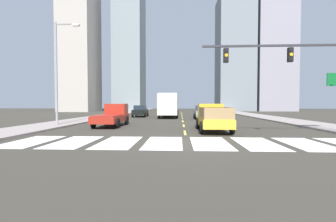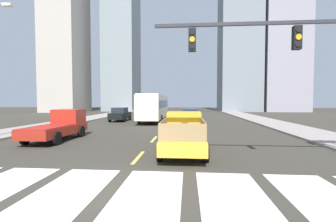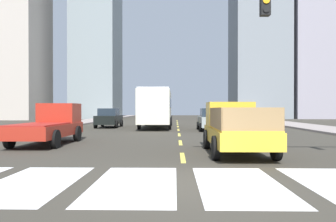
# 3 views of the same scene
# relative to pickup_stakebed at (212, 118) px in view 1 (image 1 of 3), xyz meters

# --- Properties ---
(ground_plane) EXTENTS (160.00, 160.00, 0.00)m
(ground_plane) POSITION_rel_pickup_stakebed_xyz_m (-2.04, -5.41, -0.94)
(ground_plane) COLOR #36322A
(sidewalk_right) EXTENTS (3.84, 110.00, 0.15)m
(sidewalk_right) POSITION_rel_pickup_stakebed_xyz_m (9.65, 12.59, -0.86)
(sidewalk_right) COLOR gray
(sidewalk_right) RESTS_ON ground
(sidewalk_left) EXTENTS (3.84, 110.00, 0.15)m
(sidewalk_left) POSITION_rel_pickup_stakebed_xyz_m (-13.74, 12.59, -0.86)
(sidewalk_left) COLOR gray
(sidewalk_left) RESTS_ON ground
(crosswalk_stripe_0) EXTENTS (1.85, 3.89, 0.01)m
(crosswalk_stripe_0) POSITION_rel_pickup_stakebed_xyz_m (-10.16, -5.41, -0.93)
(crosswalk_stripe_0) COLOR silver
(crosswalk_stripe_0) RESTS_ON ground
(crosswalk_stripe_1) EXTENTS (1.85, 3.89, 0.01)m
(crosswalk_stripe_1) POSITION_rel_pickup_stakebed_xyz_m (-7.84, -5.41, -0.93)
(crosswalk_stripe_1) COLOR silver
(crosswalk_stripe_1) RESTS_ON ground
(crosswalk_stripe_2) EXTENTS (1.85, 3.89, 0.01)m
(crosswalk_stripe_2) POSITION_rel_pickup_stakebed_xyz_m (-5.52, -5.41, -0.93)
(crosswalk_stripe_2) COLOR silver
(crosswalk_stripe_2) RESTS_ON ground
(crosswalk_stripe_3) EXTENTS (1.85, 3.89, 0.01)m
(crosswalk_stripe_3) POSITION_rel_pickup_stakebed_xyz_m (-3.20, -5.41, -0.93)
(crosswalk_stripe_3) COLOR silver
(crosswalk_stripe_3) RESTS_ON ground
(crosswalk_stripe_4) EXTENTS (1.85, 3.89, 0.01)m
(crosswalk_stripe_4) POSITION_rel_pickup_stakebed_xyz_m (-0.88, -5.41, -0.93)
(crosswalk_stripe_4) COLOR silver
(crosswalk_stripe_4) RESTS_ON ground
(crosswalk_stripe_5) EXTENTS (1.85, 3.89, 0.01)m
(crosswalk_stripe_5) POSITION_rel_pickup_stakebed_xyz_m (1.44, -5.41, -0.93)
(crosswalk_stripe_5) COLOR silver
(crosswalk_stripe_5) RESTS_ON ground
(crosswalk_stripe_6) EXTENTS (1.85, 3.89, 0.01)m
(crosswalk_stripe_6) POSITION_rel_pickup_stakebed_xyz_m (3.76, -5.41, -0.93)
(crosswalk_stripe_6) COLOR silver
(crosswalk_stripe_6) RESTS_ON ground
(lane_dash_0) EXTENTS (0.16, 2.40, 0.01)m
(lane_dash_0) POSITION_rel_pickup_stakebed_xyz_m (-2.04, -1.41, -0.93)
(lane_dash_0) COLOR #E4CF4A
(lane_dash_0) RESTS_ON ground
(lane_dash_1) EXTENTS (0.16, 2.40, 0.01)m
(lane_dash_1) POSITION_rel_pickup_stakebed_xyz_m (-2.04, 3.59, -0.93)
(lane_dash_1) COLOR #E4CF4A
(lane_dash_1) RESTS_ON ground
(lane_dash_2) EXTENTS (0.16, 2.40, 0.01)m
(lane_dash_2) POSITION_rel_pickup_stakebed_xyz_m (-2.04, 8.59, -0.93)
(lane_dash_2) COLOR #E4CF4A
(lane_dash_2) RESTS_ON ground
(lane_dash_3) EXTENTS (0.16, 2.40, 0.01)m
(lane_dash_3) POSITION_rel_pickup_stakebed_xyz_m (-2.04, 13.59, -0.93)
(lane_dash_3) COLOR #E4CF4A
(lane_dash_3) RESTS_ON ground
(lane_dash_4) EXTENTS (0.16, 2.40, 0.01)m
(lane_dash_4) POSITION_rel_pickup_stakebed_xyz_m (-2.04, 18.59, -0.93)
(lane_dash_4) COLOR #E4CF4A
(lane_dash_4) RESTS_ON ground
(lane_dash_5) EXTENTS (0.16, 2.40, 0.01)m
(lane_dash_5) POSITION_rel_pickup_stakebed_xyz_m (-2.04, 23.59, -0.93)
(lane_dash_5) COLOR #E4CF4A
(lane_dash_5) RESTS_ON ground
(lane_dash_6) EXTENTS (0.16, 2.40, 0.01)m
(lane_dash_6) POSITION_rel_pickup_stakebed_xyz_m (-2.04, 28.59, -0.93)
(lane_dash_6) COLOR #E4CF4A
(lane_dash_6) RESTS_ON ground
(lane_dash_7) EXTENTS (0.16, 2.40, 0.01)m
(lane_dash_7) POSITION_rel_pickup_stakebed_xyz_m (-2.04, 33.59, -0.93)
(lane_dash_7) COLOR #E4CF4A
(lane_dash_7) RESTS_ON ground
(pickup_stakebed) EXTENTS (2.18, 5.20, 1.96)m
(pickup_stakebed) POSITION_rel_pickup_stakebed_xyz_m (0.00, 0.00, 0.00)
(pickup_stakebed) COLOR gold
(pickup_stakebed) RESTS_ON ground
(pickup_dark) EXTENTS (2.18, 5.20, 1.96)m
(pickup_dark) POSITION_rel_pickup_stakebed_xyz_m (-8.33, 3.07, -0.02)
(pickup_dark) COLOR #A42619
(pickup_dark) RESTS_ON ground
(city_bus) EXTENTS (2.72, 10.80, 3.32)m
(city_bus) POSITION_rel_pickup_stakebed_xyz_m (-3.97, 16.79, 1.02)
(city_bus) COLOR beige
(city_bus) RESTS_ON ground
(sedan_mid) EXTENTS (2.02, 4.40, 1.72)m
(sedan_mid) POSITION_rel_pickup_stakebed_xyz_m (-8.30, 16.94, -0.08)
(sedan_mid) COLOR black
(sedan_mid) RESTS_ON ground
(sedan_far) EXTENTS (2.02, 4.40, 1.72)m
(sedan_far) POSITION_rel_pickup_stakebed_xyz_m (0.48, 12.75, -0.08)
(sedan_far) COLOR gray
(sedan_far) RESTS_ON ground
(traffic_signal_gantry) EXTENTS (9.48, 0.27, 6.00)m
(traffic_signal_gantry) POSITION_rel_pickup_stakebed_xyz_m (5.28, -2.96, 3.28)
(traffic_signal_gantry) COLOR #2D2D33
(traffic_signal_gantry) RESTS_ON ground
(streetlight_left) EXTENTS (2.20, 0.28, 9.00)m
(streetlight_left) POSITION_rel_pickup_stakebed_xyz_m (-12.93, 2.43, 4.03)
(streetlight_left) COLOR gray
(streetlight_left) RESTS_ON ground
(tower_tall_centre) EXTENTS (9.75, 10.02, 36.90)m
(tower_tall_centre) POSITION_rel_pickup_stakebed_xyz_m (22.58, 46.52, 17.51)
(tower_tall_centre) COLOR gray
(tower_tall_centre) RESTS_ON ground
(block_mid_left) EXTENTS (7.52, 10.28, 33.22)m
(block_mid_left) POSITION_rel_pickup_stakebed_xyz_m (-16.37, 46.36, 15.67)
(block_mid_left) COLOR gray
(block_mid_left) RESTS_ON ground
(block_mid_right) EXTENTS (7.88, 9.67, 32.69)m
(block_mid_right) POSITION_rel_pickup_stakebed_xyz_m (-27.69, 39.87, 15.41)
(block_mid_right) COLOR #B2A89C
(block_mid_right) RESTS_ON ground
(block_low_left) EXTENTS (9.17, 10.00, 30.70)m
(block_low_left) POSITION_rel_pickup_stakebed_xyz_m (12.60, 46.78, 14.41)
(block_low_left) COLOR gray
(block_low_left) RESTS_ON ground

